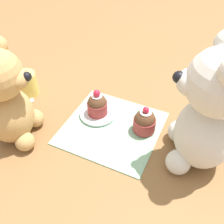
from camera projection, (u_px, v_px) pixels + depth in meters
name	position (u px, v px, depth m)	size (l,w,h in m)	color
ground_plane	(112.00, 128.00, 0.66)	(4.00, 4.00, 0.00)	olive
knitted_placemat	(112.00, 127.00, 0.66)	(0.22, 0.23, 0.01)	#8EBC99
teddy_bear_cream	(209.00, 112.00, 0.50)	(0.16, 0.16, 0.28)	silver
teddy_bear_tan	(6.00, 98.00, 0.56)	(0.15, 0.14, 0.24)	tan
cupcake_near_cream_bear	(145.00, 121.00, 0.63)	(0.05, 0.05, 0.07)	#993333
saucer_plate	(98.00, 113.00, 0.69)	(0.09, 0.09, 0.01)	silver
cupcake_near_tan_bear	(97.00, 105.00, 0.67)	(0.05, 0.05, 0.07)	#993333
juice_glass	(27.00, 84.00, 0.74)	(0.06, 0.06, 0.07)	#EADB66
teaspoon	(27.00, 88.00, 0.77)	(0.14, 0.01, 0.01)	silver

